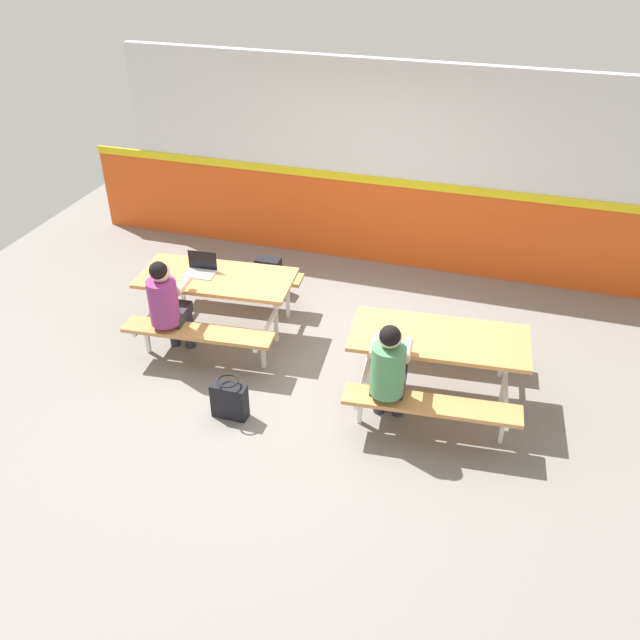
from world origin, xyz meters
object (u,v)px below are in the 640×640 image
object	(u,v)px
student_further	(389,369)
backpack_dark	(269,275)
student_nearer	(167,302)
laptop_silver	(201,269)
picnic_table_right	(438,351)
picnic_table_left	(217,290)
tote_bag_bright	(229,400)

from	to	relation	value
student_further	backpack_dark	world-z (taller)	student_further
student_nearer	laptop_silver	distance (m)	0.62
backpack_dark	picnic_table_right	bearing A→B (deg)	-33.34
picnic_table_left	student_nearer	distance (m)	0.66
student_nearer	tote_bag_bright	distance (m)	1.28
laptop_silver	student_further	bearing A→B (deg)	-24.41
picnic_table_left	student_nearer	xyz separation A→B (m)	(-0.28, -0.58, 0.13)
picnic_table_left	picnic_table_right	xyz separation A→B (m)	(2.47, -0.44, 0.00)
picnic_table_left	student_further	distance (m)	2.36
picnic_table_left	tote_bag_bright	world-z (taller)	picnic_table_left
student_further	laptop_silver	distance (m)	2.53
student_further	laptop_silver	bearing A→B (deg)	155.59
picnic_table_left	student_further	world-z (taller)	student_further
picnic_table_right	laptop_silver	bearing A→B (deg)	170.25
picnic_table_right	laptop_silver	distance (m)	2.71
student_nearer	student_further	distance (m)	2.44
student_nearer	student_further	bearing A→B (deg)	-10.41
student_nearer	student_further	xyz separation A→B (m)	(2.40, -0.44, 0.00)
picnic_table_left	tote_bag_bright	size ratio (longest dim) A/B	3.99
picnic_table_right	tote_bag_bright	xyz separation A→B (m)	(-1.80, -0.84, -0.38)
picnic_table_right	tote_bag_bright	bearing A→B (deg)	-155.14
student_nearer	student_further	size ratio (longest dim) A/B	1.00
picnic_table_left	tote_bag_bright	bearing A→B (deg)	-62.31
picnic_table_right	tote_bag_bright	size ratio (longest dim) A/B	3.99
student_nearer	student_further	world-z (taller)	same
picnic_table_left	laptop_silver	xyz separation A→B (m)	(-0.19, 0.02, 0.21)
picnic_table_left	backpack_dark	size ratio (longest dim) A/B	3.90
laptop_silver	tote_bag_bright	world-z (taller)	laptop_silver
picnic_table_right	student_further	world-z (taller)	student_further
picnic_table_left	tote_bag_bright	distance (m)	1.49
picnic_table_left	tote_bag_bright	xyz separation A→B (m)	(0.67, -1.27, -0.38)
laptop_silver	tote_bag_bright	bearing A→B (deg)	-56.58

